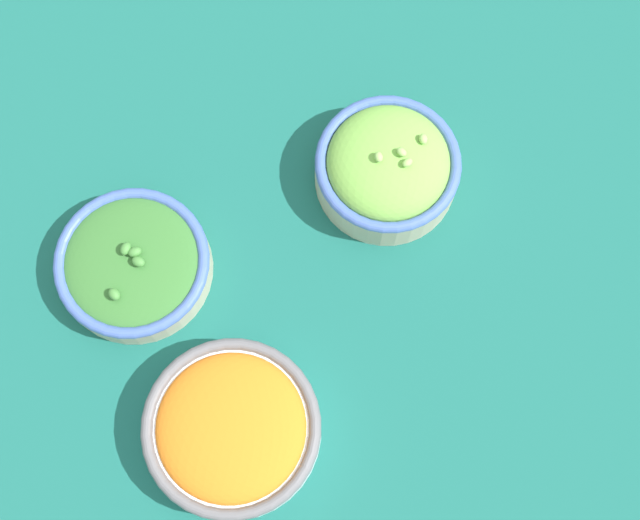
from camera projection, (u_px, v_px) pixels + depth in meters
ground_plane at (320, 268)px, 0.94m from camera, size 3.00×3.00×0.00m
bowl_lettuce at (387, 167)px, 0.94m from camera, size 0.15×0.15×0.08m
bowl_carrots at (232, 428)px, 0.87m from camera, size 0.17×0.17×0.06m
bowl_broccoli at (133, 264)px, 0.92m from camera, size 0.16×0.16×0.05m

